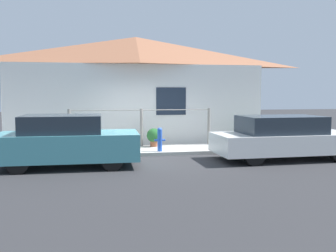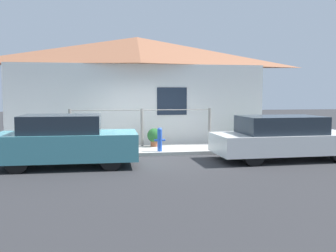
{
  "view_description": "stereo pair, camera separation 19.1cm",
  "coord_description": "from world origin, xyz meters",
  "px_view_note": "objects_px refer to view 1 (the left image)",
  "views": [
    {
      "loc": [
        -1.43,
        -11.22,
        1.93
      ],
      "look_at": [
        0.7,
        0.3,
        0.9
      ],
      "focal_mm": 40.0,
      "sensor_mm": 36.0,
      "label": 1
    },
    {
      "loc": [
        -1.25,
        -11.26,
        1.93
      ],
      "look_at": [
        0.7,
        0.3,
        0.9
      ],
      "focal_mm": 40.0,
      "sensor_mm": 36.0,
      "label": 2
    }
  ],
  "objects_px": {
    "car_left": "(67,141)",
    "potted_plant_near_hydrant": "(154,136)",
    "fire_hydrant": "(160,139)",
    "potted_plant_by_fence": "(85,140)",
    "car_right": "(284,138)",
    "potted_plant_corner": "(247,134)"
  },
  "relations": [
    {
      "from": "car_left",
      "to": "potted_plant_near_hydrant",
      "type": "distance_m",
      "value": 3.69
    },
    {
      "from": "fire_hydrant",
      "to": "potted_plant_by_fence",
      "type": "relative_size",
      "value": 1.37
    },
    {
      "from": "car_right",
      "to": "fire_hydrant",
      "type": "height_order",
      "value": "car_right"
    },
    {
      "from": "potted_plant_by_fence",
      "to": "potted_plant_near_hydrant",
      "type": "bearing_deg",
      "value": 7.12
    },
    {
      "from": "car_right",
      "to": "potted_plant_by_fence",
      "type": "distance_m",
      "value": 6.17
    },
    {
      "from": "car_right",
      "to": "potted_plant_near_hydrant",
      "type": "xyz_separation_m",
      "value": [
        -3.45,
        2.54,
        -0.17
      ]
    },
    {
      "from": "fire_hydrant",
      "to": "potted_plant_near_hydrant",
      "type": "relative_size",
      "value": 1.2
    },
    {
      "from": "car_right",
      "to": "potted_plant_corner",
      "type": "distance_m",
      "value": 2.53
    },
    {
      "from": "car_right",
      "to": "potted_plant_corner",
      "type": "relative_size",
      "value": 6.31
    },
    {
      "from": "fire_hydrant",
      "to": "potted_plant_near_hydrant",
      "type": "bearing_deg",
      "value": 91.91
    },
    {
      "from": "potted_plant_near_hydrant",
      "to": "potted_plant_corner",
      "type": "xyz_separation_m",
      "value": [
        3.35,
        -0.02,
        0.0
      ]
    },
    {
      "from": "potted_plant_near_hydrant",
      "to": "potted_plant_by_fence",
      "type": "relative_size",
      "value": 1.15
    },
    {
      "from": "car_left",
      "to": "potted_plant_by_fence",
      "type": "distance_m",
      "value": 2.3
    },
    {
      "from": "car_left",
      "to": "car_right",
      "type": "bearing_deg",
      "value": 0.96
    },
    {
      "from": "potted_plant_near_hydrant",
      "to": "car_left",
      "type": "bearing_deg",
      "value": -136.31
    },
    {
      "from": "car_left",
      "to": "potted_plant_corner",
      "type": "distance_m",
      "value": 6.52
    },
    {
      "from": "car_left",
      "to": "potted_plant_near_hydrant",
      "type": "xyz_separation_m",
      "value": [
        2.66,
        2.54,
        -0.21
      ]
    },
    {
      "from": "car_left",
      "to": "fire_hydrant",
      "type": "xyz_separation_m",
      "value": [
        2.7,
        1.47,
        -0.17
      ]
    },
    {
      "from": "fire_hydrant",
      "to": "potted_plant_corner",
      "type": "relative_size",
      "value": 1.13
    },
    {
      "from": "car_left",
      "to": "car_right",
      "type": "relative_size",
      "value": 0.87
    },
    {
      "from": "car_left",
      "to": "potted_plant_near_hydrant",
      "type": "relative_size",
      "value": 5.84
    },
    {
      "from": "car_right",
      "to": "potted_plant_corner",
      "type": "xyz_separation_m",
      "value": [
        -0.1,
        2.53,
        -0.17
      ]
    }
  ]
}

